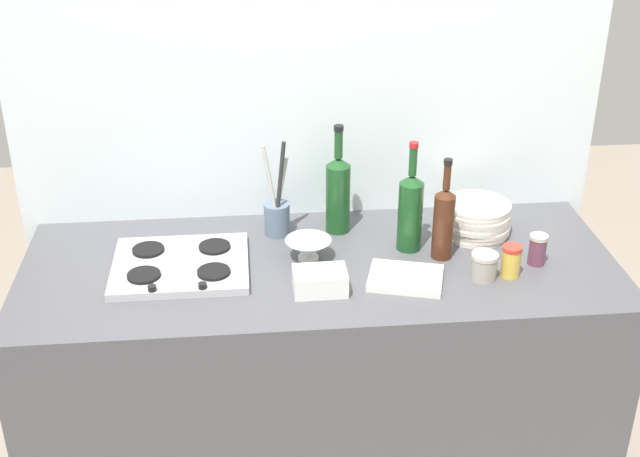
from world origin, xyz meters
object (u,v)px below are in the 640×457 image
at_px(cutting_board, 406,278).
at_px(condiment_jar_spare, 484,266).
at_px(condiment_jar_front, 537,249).
at_px(plate_stack, 476,219).
at_px(wine_bottle_mid_left, 444,221).
at_px(butter_dish, 320,281).
at_px(mixing_bowl, 308,248).
at_px(wine_bottle_mid_right, 338,192).
at_px(condiment_jar_rear, 511,261).
at_px(stovetop_hob, 181,265).
at_px(wine_bottle_leftmost, 410,210).
at_px(utensil_crock, 277,214).

bearing_deg(cutting_board, condiment_jar_spare, -2.05).
bearing_deg(cutting_board, condiment_jar_front, 8.74).
bearing_deg(plate_stack, wine_bottle_mid_left, -136.02).
bearing_deg(condiment_jar_front, butter_dish, -171.90).
height_order(butter_dish, condiment_jar_spare, condiment_jar_spare).
height_order(mixing_bowl, condiment_jar_front, condiment_jar_front).
bearing_deg(cutting_board, wine_bottle_mid_right, 115.41).
height_order(plate_stack, mixing_bowl, plate_stack).
relative_size(butter_dish, cutting_board, 0.72).
height_order(wine_bottle_mid_right, condiment_jar_spare, wine_bottle_mid_right).
bearing_deg(wine_bottle_mid_left, butter_dish, -157.10).
xyz_separation_m(butter_dish, condiment_jar_rear, (0.56, 0.03, 0.02)).
bearing_deg(stovetop_hob, condiment_jar_spare, -8.99).
relative_size(butter_dish, condiment_jar_rear, 1.56).
xyz_separation_m(stovetop_hob, plate_stack, (0.93, 0.14, 0.04)).
xyz_separation_m(condiment_jar_spare, cutting_board, (-0.23, 0.01, -0.03)).
bearing_deg(mixing_bowl, wine_bottle_mid_right, 58.65).
xyz_separation_m(wine_bottle_mid_left, mixing_bowl, (-0.41, 0.02, -0.08)).
distance_m(wine_bottle_leftmost, wine_bottle_mid_left, 0.11).
distance_m(stovetop_hob, butter_dish, 0.43).
bearing_deg(mixing_bowl, wine_bottle_leftmost, 7.16).
distance_m(wine_bottle_leftmost, condiment_jar_front, 0.40).
bearing_deg(cutting_board, stovetop_hob, 168.64).
distance_m(stovetop_hob, condiment_jar_rear, 0.98).
xyz_separation_m(mixing_bowl, utensil_crock, (-0.09, 0.17, 0.03)).
bearing_deg(utensil_crock, wine_bottle_mid_right, 2.09).
xyz_separation_m(wine_bottle_leftmost, butter_dish, (-0.30, -0.23, -0.10)).
relative_size(wine_bottle_mid_left, condiment_jar_spare, 3.95).
bearing_deg(wine_bottle_mid_right, wine_bottle_leftmost, -34.57).
height_order(mixing_bowl, butter_dish, same).
distance_m(condiment_jar_spare, cutting_board, 0.23).
relative_size(butter_dish, utensil_crock, 0.48).
bearing_deg(plate_stack, cutting_board, -135.80).
bearing_deg(wine_bottle_mid_right, condiment_jar_front, -25.67).
distance_m(condiment_jar_rear, cutting_board, 0.31).
relative_size(wine_bottle_mid_left, wine_bottle_mid_right, 0.90).
relative_size(plate_stack, wine_bottle_mid_right, 0.61).
xyz_separation_m(stovetop_hob, utensil_crock, (0.30, 0.20, 0.06)).
height_order(condiment_jar_front, condiment_jar_spare, condiment_jar_front).
relative_size(mixing_bowl, condiment_jar_rear, 1.43).
distance_m(mixing_bowl, condiment_jar_rear, 0.60).
xyz_separation_m(wine_bottle_mid_left, utensil_crock, (-0.49, 0.20, -0.05)).
relative_size(plate_stack, condiment_jar_rear, 2.25).
relative_size(stovetop_hob, cutting_board, 1.89).
distance_m(wine_bottle_mid_right, utensil_crock, 0.21).
xyz_separation_m(butter_dish, condiment_jar_spare, (0.48, 0.02, 0.01)).
bearing_deg(wine_bottle_leftmost, butter_dish, -142.81).
distance_m(stovetop_hob, condiment_jar_front, 1.07).
bearing_deg(plate_stack, butter_dish, -150.47).
bearing_deg(wine_bottle_leftmost, stovetop_hob, -174.79).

